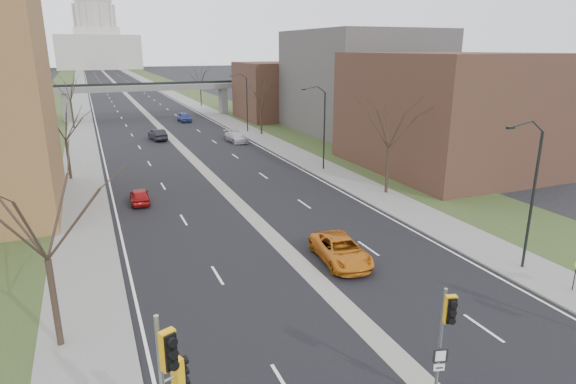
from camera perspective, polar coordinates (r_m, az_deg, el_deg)
ground at (r=20.72m, az=15.59°, el=-20.94°), size 700.00×700.00×0.00m
road_surface at (r=163.35m, az=-19.15°, el=11.43°), size 20.00×600.00×0.01m
median_strip at (r=163.35m, az=-19.15°, el=11.43°), size 1.20×600.00×0.02m
sidewalk_right at (r=164.58m, az=-14.92°, el=11.83°), size 4.00×600.00×0.12m
sidewalk_left at (r=162.99m, az=-23.43°, el=11.00°), size 4.00×600.00×0.12m
grass_verge_right at (r=165.52m, az=-12.82°, el=12.00°), size 8.00×600.00×0.10m
grass_verge_left at (r=163.14m, az=-25.56°, el=10.75°), size 8.00×600.00×0.10m
commercial_block_near at (r=53.83m, az=18.16°, el=9.00°), size 16.00×20.00×12.00m
commercial_block_mid at (r=75.47m, az=8.62°, el=12.75°), size 18.00×22.00×15.00m
commercial_block_far at (r=89.13m, az=-0.94°, el=11.90°), size 14.00×14.00×10.00m
pedestrian_bridge at (r=93.46m, az=-16.22°, el=11.38°), size 34.00×3.00×6.45m
capitol at (r=332.75m, az=-21.72°, el=16.63°), size 48.00×42.00×55.75m
streetlight_near at (r=29.16m, az=26.63°, el=4.05°), size 2.61×0.20×8.70m
streetlight_mid at (r=49.89m, az=3.54°, el=10.34°), size 2.61×0.20×8.70m
streetlight_far at (r=74.02m, az=-5.54°, el=12.36°), size 2.61×0.20×8.70m
tree_left_a at (r=21.43m, az=-27.44°, el=-0.98°), size 7.20×7.20×9.40m
tree_left_b at (r=50.94m, az=-25.14°, el=8.12°), size 6.75×6.75×8.81m
tree_left_c at (r=84.71m, az=-24.57°, el=11.57°), size 7.65×7.65×9.99m
tree_right_a at (r=42.36m, az=12.03°, el=8.45°), size 7.20×7.20×9.40m
tree_right_b at (r=71.91m, az=-3.23°, el=11.38°), size 6.30×6.30×8.22m
tree_right_c at (r=110.26m, az=-10.41°, el=13.62°), size 7.65×7.65×9.99m
signal_pole_left at (r=15.03m, az=-13.69°, el=-20.17°), size 0.90×1.23×5.41m
signal_pole_median at (r=17.96m, az=18.15°, el=-15.17°), size 0.62×0.77×4.62m
warning_sign at (r=29.63m, az=30.98°, el=-7.77°), size 0.74×0.22×1.94m
car_left_near at (r=41.95m, az=-17.18°, el=-0.41°), size 1.69×3.85×1.29m
car_left_far at (r=70.51m, az=-15.21°, el=6.58°), size 2.25×4.88×1.55m
car_right_near at (r=29.41m, az=6.27°, el=-6.84°), size 3.03×5.65×1.51m
car_right_mid at (r=66.99m, az=-6.18°, el=6.52°), size 2.54×5.21×1.46m
car_right_far at (r=87.55m, az=-12.20°, el=8.67°), size 2.02×4.66×1.56m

